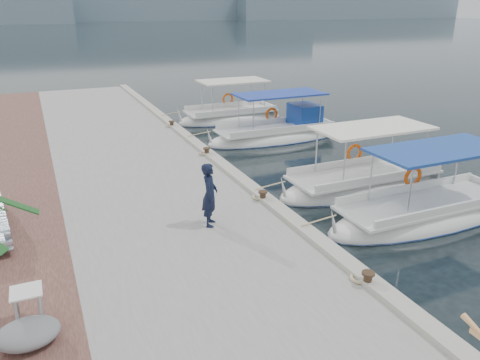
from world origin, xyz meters
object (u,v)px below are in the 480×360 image
fishing_caique_d (277,135)px  fishing_caique_e (231,118)px  fishing_caique_b (426,216)px  fisherman (210,195)px  fishing_caique_c (363,185)px

fishing_caique_d → fishing_caique_e: same height
fishing_caique_b → fisherman: 6.69m
fishing_caique_b → fishing_caique_e: (-0.40, 14.39, 0.00)m
fishing_caique_b → fishing_caique_e: size_ratio=1.13×
fishing_caique_c → fishing_caique_d: 6.99m
fishing_caique_d → fishing_caique_b: bearing=-90.9°
fishing_caique_b → fisherman: (-6.43, 1.32, 1.25)m
fishing_caique_d → fisherman: bearing=-127.8°
fishing_caique_c → fishing_caique_d: bearing=87.7°
fishing_caique_d → fisherman: size_ratio=4.03×
fishing_caique_d → fishing_caique_c: bearing=-92.3°
fishing_caique_b → fishing_caique_c: bearing=92.6°
fishing_caique_c → fisherman: size_ratio=3.83×
fishing_caique_c → fishing_caique_e: same height
fisherman → fishing_caique_c: bearing=-51.0°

